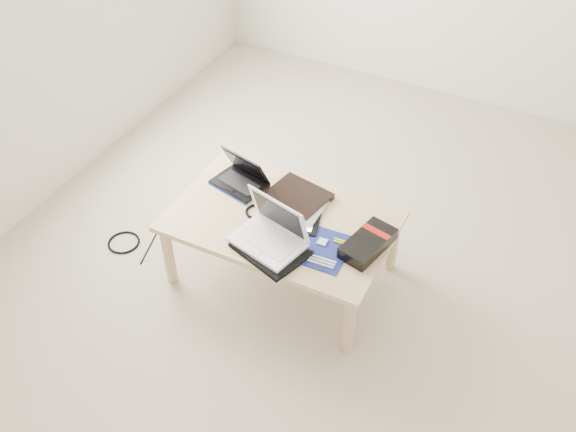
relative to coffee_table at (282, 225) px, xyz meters
The scene contains 13 objects.
ground 0.59m from the coffee_table, 22.24° to the left, with size 4.00×4.00×0.00m, color #B2A590.
coffee_table is the anchor object (origin of this frame).
book 0.18m from the coffee_table, 87.86° to the left, with size 0.34×0.30×0.03m.
netbook 0.35m from the coffee_table, 155.00° to the left, with size 0.31×0.26×0.18m.
tablet 0.08m from the coffee_table, 15.73° to the left, with size 0.31×0.27×0.01m.
remote 0.18m from the coffee_table, 33.14° to the left, with size 0.06×0.24×0.02m.
neoprene_sleeve 0.24m from the coffee_table, 75.78° to the right, with size 0.33×0.24×0.02m, color black.
white_laptop 0.22m from the coffee_table, 78.61° to the right, with size 0.38×0.31×0.23m.
motherboard 0.31m from the coffee_table, 20.61° to the right, with size 0.23×0.28×0.01m.
gpu_box 0.46m from the coffee_table, ahead, with size 0.21×0.32×0.06m.
cable_coil 0.14m from the coffee_table, behind, with size 0.11×0.11×0.01m, color black.
floor_cable_coil 0.98m from the coffee_table, 167.57° to the right, with size 0.18×0.18×0.01m, color black.
floor_cable_trail 0.85m from the coffee_table, behind, with size 0.01×0.01×0.37m, color black.
Camera 1 is at (0.63, -2.26, 2.54)m, focal length 40.00 mm.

